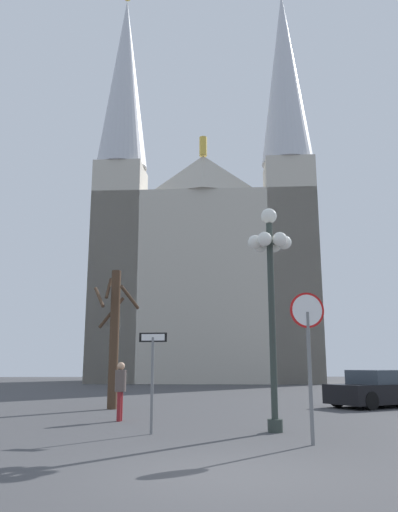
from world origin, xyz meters
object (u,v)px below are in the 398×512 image
object	(u,v)px
bare_tree	(114,334)
one_way_arrow_sign	(152,369)
stop_sign	(308,337)
pedestrian_walking	(120,385)
cathedral	(206,257)
street_lamp	(271,271)
parked_car_near_black	(380,389)

from	to	relation	value
bare_tree	one_way_arrow_sign	bearing A→B (deg)	-75.91
stop_sign	pedestrian_walking	xyz separation A→B (m)	(-4.30, 4.59, -1.14)
pedestrian_walking	stop_sign	bearing A→B (deg)	-46.86
bare_tree	pedestrian_walking	bearing A→B (deg)	-80.22
cathedral	stop_sign	distance (m)	37.78
stop_sign	bare_tree	xyz separation A→B (m)	(-4.98, 8.56, 0.56)
cathedral	one_way_arrow_sign	bearing A→B (deg)	-95.89
stop_sign	street_lamp	bearing A→B (deg)	100.29
one_way_arrow_sign	pedestrian_walking	bearing A→B (deg)	109.96
cathedral	bare_tree	bearing A→B (deg)	-100.68
stop_sign	street_lamp	distance (m)	2.66
cathedral	one_way_arrow_sign	size ratio (longest dim) A/B	16.65
cathedral	street_lamp	world-z (taller)	cathedral
stop_sign	parked_car_near_black	bearing A→B (deg)	60.32
cathedral	bare_tree	xyz separation A→B (m)	(-5.28, -28.01, -8.90)
cathedral	street_lamp	distance (m)	35.46
cathedral	stop_sign	world-z (taller)	cathedral
street_lamp	parked_car_near_black	distance (m)	9.48
one_way_arrow_sign	street_lamp	distance (m)	3.80
street_lamp	pedestrian_walking	size ratio (longest dim) A/B	3.38
one_way_arrow_sign	bare_tree	world-z (taller)	bare_tree
parked_car_near_black	pedestrian_walking	world-z (taller)	pedestrian_walking
stop_sign	one_way_arrow_sign	distance (m)	3.81
cathedral	parked_car_near_black	distance (m)	30.07
one_way_arrow_sign	street_lamp	world-z (taller)	street_lamp
street_lamp	bare_tree	xyz separation A→B (m)	(-4.63, 6.59, -1.18)
cathedral	parked_car_near_black	size ratio (longest dim) A/B	8.60
cathedral	street_lamp	bearing A→B (deg)	-91.09
street_lamp	parked_car_near_black	xyz separation A→B (m)	(5.48, 7.02, -3.23)
one_way_arrow_sign	bare_tree	bearing A→B (deg)	104.09
parked_car_near_black	stop_sign	bearing A→B (deg)	-119.68
bare_tree	parked_car_near_black	xyz separation A→B (m)	(10.11, 0.43, -2.05)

